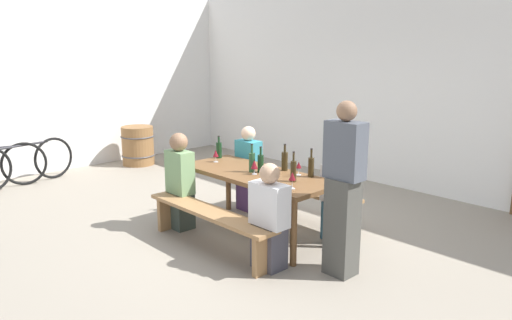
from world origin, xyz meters
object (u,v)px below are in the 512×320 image
object	(u,v)px
wine_glass_1	(216,154)
wine_barrel	(138,146)
wine_bottle_3	(285,161)
wine_bottle_4	(293,171)
standing_host	(343,193)
seated_guest_far_0	(249,170)
wine_bottle_2	(252,162)
parked_bicycle_1	(22,163)
bench_far	(296,193)
wine_bottle_5	(311,167)
wine_bottle_0	(219,150)
wine_glass_0	(254,165)
seated_guest_far_1	(337,196)
seated_guest_near_1	(269,220)
bench_near	(209,219)
wine_glass_2	(299,166)
tasting_table	(256,179)
wine_glass_3	(292,177)
seated_guest_near_0	(180,183)
wine_bottle_1	(261,163)

from	to	relation	value
wine_glass_1	wine_barrel	xyz separation A→B (m)	(-3.40, 0.82, -0.49)
wine_bottle_3	wine_bottle_4	world-z (taller)	wine_bottle_4
wine_glass_1	standing_host	size ratio (longest dim) A/B	0.09
seated_guest_far_0	wine_barrel	bearing A→B (deg)	-94.49
wine_bottle_2	wine_bottle_4	distance (m)	0.62
wine_glass_1	parked_bicycle_1	xyz separation A→B (m)	(-3.37, -1.29, -0.49)
bench_far	wine_bottle_2	xyz separation A→B (m)	(-0.05, -0.72, 0.52)
wine_bottle_5	seated_guest_far_0	bearing A→B (deg)	169.89
wine_bottle_0	wine_glass_0	size ratio (longest dim) A/B	1.78
wine_bottle_0	wine_barrel	xyz separation A→B (m)	(-3.25, 0.64, -0.50)
wine_bottle_3	seated_guest_far_1	size ratio (longest dim) A/B	0.29
wine_glass_1	standing_host	bearing A→B (deg)	-3.55
wine_bottle_2	wine_bottle_3	xyz separation A→B (m)	(0.21, 0.34, -0.00)
wine_bottle_0	seated_guest_near_1	xyz separation A→B (m)	(1.68, -0.73, -0.35)
bench_near	wine_bottle_5	world-z (taller)	wine_bottle_5
wine_bottle_5	wine_glass_2	xyz separation A→B (m)	(-0.15, -0.04, -0.01)
wine_bottle_2	tasting_table	bearing A→B (deg)	19.63
tasting_table	wine_barrel	distance (m)	4.24
wine_glass_0	wine_glass_2	world-z (taller)	wine_glass_0
wine_bottle_2	wine_glass_3	xyz separation A→B (m)	(0.80, -0.17, 0.01)
wine_glass_3	seated_guest_far_1	distance (m)	0.82
bench_far	seated_guest_near_0	distance (m)	1.47
wine_glass_0	standing_host	bearing A→B (deg)	-2.60
tasting_table	seated_guest_far_0	distance (m)	0.92
tasting_table	wine_bottle_0	bearing A→B (deg)	168.72
wine_glass_2	seated_guest_near_1	world-z (taller)	seated_guest_near_1
wine_bottle_1	seated_guest_far_0	bearing A→B (deg)	146.64
wine_bottle_5	bench_far	bearing A→B (deg)	146.03
standing_host	tasting_table	bearing A→B (deg)	-5.48
wine_bottle_4	bench_far	bearing A→B (deg)	130.00
bench_near	wine_glass_2	size ratio (longest dim) A/B	12.08
wine_bottle_4	seated_guest_near_0	size ratio (longest dim) A/B	0.28
wine_bottle_3	wine_bottle_5	world-z (taller)	wine_bottle_5
seated_guest_near_1	seated_guest_far_0	distance (m)	1.86
wine_glass_0	wine_glass_1	xyz separation A→B (m)	(-0.79, 0.07, -0.00)
wine_bottle_2	wine_glass_3	world-z (taller)	wine_bottle_2
bench_far	parked_bicycle_1	world-z (taller)	parked_bicycle_1
bench_far	seated_guest_near_1	world-z (taller)	seated_guest_near_1
tasting_table	wine_glass_0	distance (m)	0.21
wine_bottle_5	standing_host	xyz separation A→B (m)	(0.78, -0.45, -0.04)
wine_bottle_0	seated_guest_far_1	bearing A→B (deg)	12.33
wine_bottle_2	wine_glass_2	bearing A→B (deg)	31.95
wine_glass_0	wine_bottle_4	bearing A→B (deg)	10.41
wine_bottle_3	wine_bottle_4	distance (m)	0.50
wine_bottle_2	wine_glass_1	bearing A→B (deg)	178.47
wine_bottle_2	wine_bottle_3	world-z (taller)	wine_bottle_2
bench_far	seated_guest_far_0	world-z (taller)	seated_guest_far_0
seated_guest_near_0	wine_bottle_3	bearing A→B (deg)	-46.63
wine_bottle_5	seated_guest_near_1	xyz separation A→B (m)	(0.21, -0.86, -0.36)
wine_bottle_0	wine_glass_1	xyz separation A→B (m)	(0.16, -0.18, -0.00)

